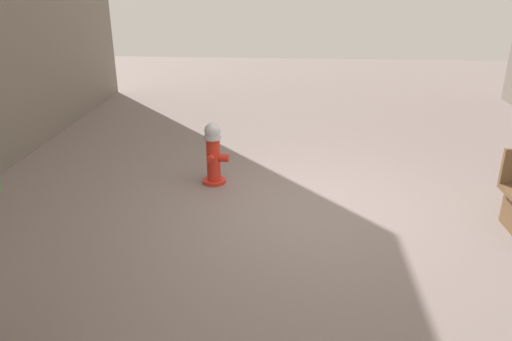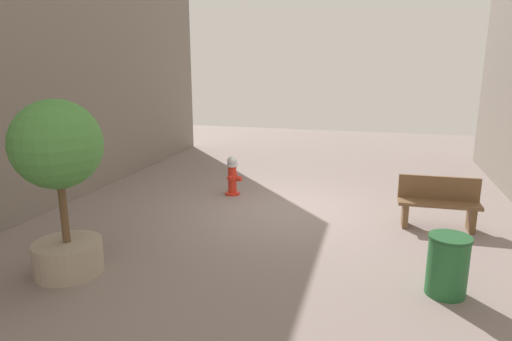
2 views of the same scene
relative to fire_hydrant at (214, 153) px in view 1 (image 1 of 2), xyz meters
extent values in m
plane|color=gray|center=(-1.42, 0.78, -0.46)|extent=(23.40, 23.40, 0.00)
cylinder|color=red|center=(0.01, 0.00, -0.43)|extent=(0.34, 0.34, 0.05)
cylinder|color=red|center=(0.01, 0.00, -0.10)|extent=(0.20, 0.20, 0.63)
cylinder|color=silver|center=(0.01, 0.00, 0.25)|extent=(0.25, 0.25, 0.06)
sphere|color=silver|center=(0.01, 0.00, 0.34)|extent=(0.23, 0.23, 0.23)
cylinder|color=red|center=(-0.01, -0.14, -0.02)|extent=(0.10, 0.14, 0.09)
cylinder|color=red|center=(0.02, 0.14, -0.02)|extent=(0.10, 0.14, 0.09)
cylinder|color=red|center=(-0.15, 0.02, -0.06)|extent=(0.15, 0.13, 0.12)
camera|label=1|loc=(-1.09, 6.60, 2.46)|focal=34.69mm
camera|label=2|loc=(-3.15, 9.56, 2.55)|focal=31.41mm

